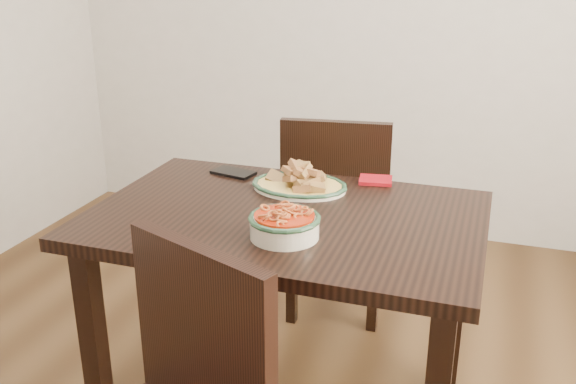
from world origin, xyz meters
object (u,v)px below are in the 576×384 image
(smartphone, at_px, (233,173))
(dining_table, at_px, (286,245))
(fish_plate, at_px, (299,176))
(noodle_bowl, at_px, (284,222))
(chair_far, at_px, (337,208))

(smartphone, bearing_deg, dining_table, -32.05)
(fish_plate, relative_size, noodle_bowl, 1.55)
(dining_table, distance_m, fish_plate, 0.26)
(chair_far, distance_m, noodle_bowl, 0.91)
(chair_far, bearing_deg, noodle_bowl, 86.75)
(dining_table, relative_size, noodle_bowl, 5.83)
(chair_far, height_order, smartphone, chair_far)
(chair_far, xyz_separation_m, fish_plate, (-0.01, -0.49, 0.30))
(chair_far, bearing_deg, dining_table, 83.59)
(fish_plate, bearing_deg, dining_table, -83.35)
(chair_far, distance_m, smartphone, 0.56)
(dining_table, bearing_deg, fish_plate, 96.65)
(noodle_bowl, bearing_deg, chair_far, 94.54)
(fish_plate, bearing_deg, smartphone, 164.76)
(chair_far, xyz_separation_m, noodle_bowl, (0.07, -0.86, 0.29))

